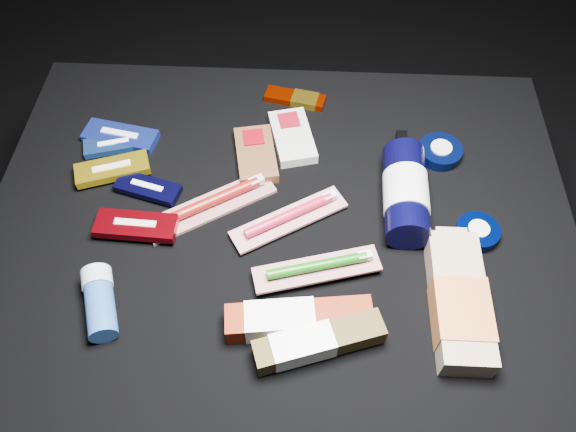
{
  "coord_description": "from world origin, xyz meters",
  "views": [
    {
      "loc": [
        0.04,
        -0.51,
        1.17
      ],
      "look_at": [
        0.01,
        0.01,
        0.42
      ],
      "focal_mm": 35.0,
      "sensor_mm": 36.0,
      "label": 1
    }
  ],
  "objects_px": {
    "lotion_bottle": "(406,192)",
    "toothpaste_carton_red": "(292,320)",
    "bodywash_bottle": "(459,303)",
    "deodorant_stick": "(100,301)"
  },
  "relations": [
    {
      "from": "lotion_bottle",
      "to": "toothpaste_carton_red",
      "type": "relative_size",
      "value": 1.07
    },
    {
      "from": "bodywash_bottle",
      "to": "lotion_bottle",
      "type": "bearing_deg",
      "value": 109.19
    },
    {
      "from": "lotion_bottle",
      "to": "deodorant_stick",
      "type": "bearing_deg",
      "value": -153.71
    },
    {
      "from": "bodywash_bottle",
      "to": "toothpaste_carton_red",
      "type": "bearing_deg",
      "value": -171.39
    },
    {
      "from": "bodywash_bottle",
      "to": "toothpaste_carton_red",
      "type": "xyz_separation_m",
      "value": [
        -0.24,
        -0.04,
        -0.0
      ]
    },
    {
      "from": "bodywash_bottle",
      "to": "deodorant_stick",
      "type": "distance_m",
      "value": 0.53
    },
    {
      "from": "toothpaste_carton_red",
      "to": "bodywash_bottle",
      "type": "bearing_deg",
      "value": 1.7
    },
    {
      "from": "deodorant_stick",
      "to": "bodywash_bottle",
      "type": "bearing_deg",
      "value": -16.93
    },
    {
      "from": "deodorant_stick",
      "to": "lotion_bottle",
      "type": "bearing_deg",
      "value": 5.48
    },
    {
      "from": "lotion_bottle",
      "to": "toothpaste_carton_red",
      "type": "height_order",
      "value": "lotion_bottle"
    }
  ]
}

